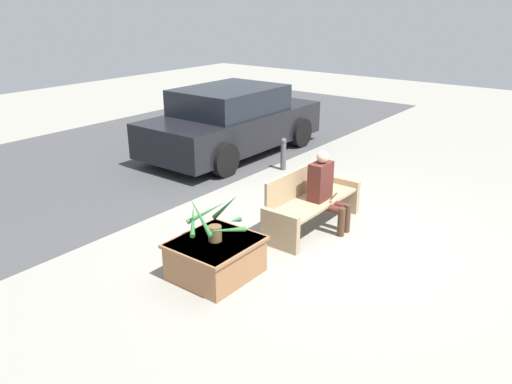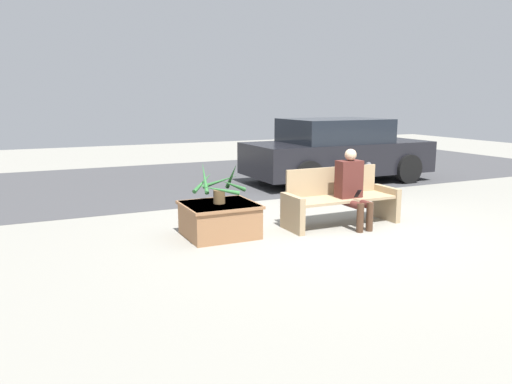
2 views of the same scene
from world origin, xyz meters
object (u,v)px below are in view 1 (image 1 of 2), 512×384
(planter_box, at_px, (216,257))
(potted_plant, at_px, (214,222))
(bench, at_px, (310,201))
(person_seated, at_px, (325,188))
(bollard_post, at_px, (283,153))
(parked_car, at_px, (232,121))

(planter_box, relative_size, potted_plant, 1.33)
(bench, height_order, person_seated, person_seated)
(bollard_post, bearing_deg, potted_plant, -156.53)
(person_seated, height_order, parked_car, parked_car)
(potted_plant, bearing_deg, person_seated, -9.77)
(potted_plant, xyz_separation_m, parked_car, (4.13, 3.21, 0.01))
(bench, bearing_deg, bollard_post, 43.03)
(bollard_post, bearing_deg, planter_box, -156.54)
(parked_car, height_order, bollard_post, parked_car)
(planter_box, height_order, potted_plant, potted_plant)
(bench, relative_size, bollard_post, 2.77)
(bench, height_order, bollard_post, bench)
(parked_car, bearing_deg, bench, -123.58)
(person_seated, bearing_deg, planter_box, 170.13)
(potted_plant, distance_m, parked_car, 5.23)
(bench, distance_m, planter_box, 1.91)
(person_seated, distance_m, parked_car, 4.15)
(person_seated, xyz_separation_m, potted_plant, (-1.99, 0.34, 0.08))
(planter_box, xyz_separation_m, parked_car, (4.13, 3.21, 0.46))
(bench, height_order, parked_car, parked_car)
(parked_car, bearing_deg, planter_box, -142.17)
(parked_car, relative_size, bollard_post, 6.56)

